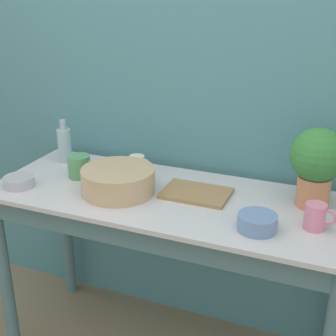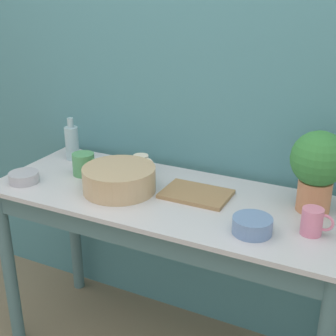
{
  "view_description": "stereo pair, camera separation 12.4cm",
  "coord_description": "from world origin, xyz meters",
  "px_view_note": "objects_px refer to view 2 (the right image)",
  "views": [
    {
      "loc": [
        0.66,
        -1.32,
        1.66
      ],
      "look_at": [
        0.0,
        0.3,
        0.96
      ],
      "focal_mm": 50.0,
      "sensor_mm": 36.0,
      "label": 1
    },
    {
      "loc": [
        0.77,
        -1.26,
        1.66
      ],
      "look_at": [
        0.0,
        0.3,
        0.96
      ],
      "focal_mm": 50.0,
      "sensor_mm": 36.0,
      "label": 2
    }
  ],
  "objects_px": {
    "mug_green": "(84,164)",
    "mug_cream": "(141,163)",
    "potted_plant": "(318,166)",
    "mug_pink": "(313,222)",
    "bottle_tall": "(72,142)",
    "tray_board": "(196,194)",
    "bowl_small_steel": "(24,177)",
    "bowl_small_blue": "(252,225)",
    "bowl_wash_large": "(119,179)"
  },
  "relations": [
    {
      "from": "bowl_small_steel",
      "to": "bowl_small_blue",
      "type": "height_order",
      "value": "bowl_small_blue"
    },
    {
      "from": "potted_plant",
      "to": "mug_pink",
      "type": "bearing_deg",
      "value": -80.61
    },
    {
      "from": "mug_cream",
      "to": "bowl_small_blue",
      "type": "relative_size",
      "value": 0.72
    },
    {
      "from": "mug_green",
      "to": "bowl_small_blue",
      "type": "relative_size",
      "value": 0.98
    },
    {
      "from": "mug_pink",
      "to": "tray_board",
      "type": "height_order",
      "value": "mug_pink"
    },
    {
      "from": "mug_green",
      "to": "mug_cream",
      "type": "relative_size",
      "value": 1.35
    },
    {
      "from": "mug_green",
      "to": "bowl_small_blue",
      "type": "bearing_deg",
      "value": -11.78
    },
    {
      "from": "potted_plant",
      "to": "mug_pink",
      "type": "distance_m",
      "value": 0.23
    },
    {
      "from": "bowl_small_blue",
      "to": "bowl_small_steel",
      "type": "bearing_deg",
      "value": -179.29
    },
    {
      "from": "bowl_small_steel",
      "to": "tray_board",
      "type": "bearing_deg",
      "value": 15.59
    },
    {
      "from": "mug_green",
      "to": "bowl_small_steel",
      "type": "bearing_deg",
      "value": -134.92
    },
    {
      "from": "bowl_small_steel",
      "to": "bowl_small_blue",
      "type": "relative_size",
      "value": 0.93
    },
    {
      "from": "mug_pink",
      "to": "mug_cream",
      "type": "xyz_separation_m",
      "value": [
        -0.81,
        0.24,
        -0.01
      ]
    },
    {
      "from": "bowl_small_steel",
      "to": "tray_board",
      "type": "xyz_separation_m",
      "value": [
        0.73,
        0.2,
        -0.01
      ]
    },
    {
      "from": "mug_pink",
      "to": "tray_board",
      "type": "bearing_deg",
      "value": 167.54
    },
    {
      "from": "bottle_tall",
      "to": "mug_green",
      "type": "xyz_separation_m",
      "value": [
        0.17,
        -0.14,
        -0.04
      ]
    },
    {
      "from": "mug_pink",
      "to": "bowl_small_steel",
      "type": "distance_m",
      "value": 1.22
    },
    {
      "from": "potted_plant",
      "to": "mug_green",
      "type": "distance_m",
      "value": 1.01
    },
    {
      "from": "bowl_wash_large",
      "to": "bottle_tall",
      "type": "xyz_separation_m",
      "value": [
        -0.4,
        0.22,
        0.04
      ]
    },
    {
      "from": "mug_pink",
      "to": "bowl_small_steel",
      "type": "bearing_deg",
      "value": -175.42
    },
    {
      "from": "bowl_wash_large",
      "to": "tray_board",
      "type": "height_order",
      "value": "bowl_wash_large"
    },
    {
      "from": "bottle_tall",
      "to": "tray_board",
      "type": "distance_m",
      "value": 0.73
    },
    {
      "from": "bowl_small_steel",
      "to": "mug_pink",
      "type": "bearing_deg",
      "value": 4.58
    },
    {
      "from": "mug_green",
      "to": "tray_board",
      "type": "bearing_deg",
      "value": 1.74
    },
    {
      "from": "bottle_tall",
      "to": "bowl_small_blue",
      "type": "distance_m",
      "value": 1.05
    },
    {
      "from": "bottle_tall",
      "to": "mug_pink",
      "type": "bearing_deg",
      "value": -10.83
    },
    {
      "from": "potted_plant",
      "to": "bowl_small_blue",
      "type": "xyz_separation_m",
      "value": [
        -0.16,
        -0.27,
        -0.16
      ]
    },
    {
      "from": "mug_green",
      "to": "mug_cream",
      "type": "distance_m",
      "value": 0.26
    },
    {
      "from": "mug_green",
      "to": "mug_cream",
      "type": "height_order",
      "value": "mug_green"
    },
    {
      "from": "mug_pink",
      "to": "mug_cream",
      "type": "distance_m",
      "value": 0.85
    },
    {
      "from": "mug_cream",
      "to": "tray_board",
      "type": "bearing_deg",
      "value": -22.25
    },
    {
      "from": "bowl_small_steel",
      "to": "mug_cream",
      "type": "bearing_deg",
      "value": 40.45
    },
    {
      "from": "mug_green",
      "to": "mug_pink",
      "type": "relative_size",
      "value": 1.23
    },
    {
      "from": "mug_pink",
      "to": "mug_cream",
      "type": "relative_size",
      "value": 1.1
    },
    {
      "from": "potted_plant",
      "to": "mug_pink",
      "type": "xyz_separation_m",
      "value": [
        0.03,
        -0.19,
        -0.14
      ]
    },
    {
      "from": "potted_plant",
      "to": "bottle_tall",
      "type": "distance_m",
      "value": 1.17
    },
    {
      "from": "bowl_small_steel",
      "to": "bottle_tall",
      "type": "bearing_deg",
      "value": 86.8
    },
    {
      "from": "potted_plant",
      "to": "mug_cream",
      "type": "relative_size",
      "value": 3.1
    },
    {
      "from": "mug_cream",
      "to": "bowl_small_steel",
      "type": "bearing_deg",
      "value": -139.55
    },
    {
      "from": "potted_plant",
      "to": "tray_board",
      "type": "distance_m",
      "value": 0.49
    },
    {
      "from": "bowl_small_blue",
      "to": "bowl_wash_large",
      "type": "bearing_deg",
      "value": 170.91
    },
    {
      "from": "mug_cream",
      "to": "bowl_small_blue",
      "type": "bearing_deg",
      "value": -27.6
    },
    {
      "from": "bottle_tall",
      "to": "tray_board",
      "type": "xyz_separation_m",
      "value": [
        0.71,
        -0.12,
        -0.08
      ]
    },
    {
      "from": "bowl_wash_large",
      "to": "mug_cream",
      "type": "bearing_deg",
      "value": 95.76
    },
    {
      "from": "mug_cream",
      "to": "tray_board",
      "type": "relative_size",
      "value": 0.37
    },
    {
      "from": "bottle_tall",
      "to": "mug_cream",
      "type": "height_order",
      "value": "bottle_tall"
    },
    {
      "from": "bowl_wash_large",
      "to": "bowl_small_blue",
      "type": "height_order",
      "value": "bowl_wash_large"
    },
    {
      "from": "bowl_wash_large",
      "to": "tray_board",
      "type": "xyz_separation_m",
      "value": [
        0.31,
        0.09,
        -0.04
      ]
    },
    {
      "from": "mug_green",
      "to": "mug_pink",
      "type": "bearing_deg",
      "value": -5.02
    },
    {
      "from": "bottle_tall",
      "to": "tray_board",
      "type": "height_order",
      "value": "bottle_tall"
    }
  ]
}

